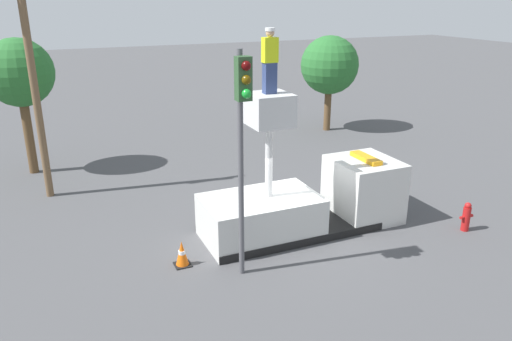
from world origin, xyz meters
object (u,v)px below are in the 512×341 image
fire_hydrant (466,217)px  tree_left_bg (19,74)px  traffic_cone_rear (182,254)px  utility_pole (34,85)px  tree_right_bg (330,65)px  traffic_light_pole (242,123)px  worker (270,61)px  bucket_truck (305,202)px

fire_hydrant → tree_left_bg: tree_left_bg is taller
traffic_cone_rear → tree_left_bg: tree_left_bg is taller
fire_hydrant → utility_pole: utility_pole is taller
traffic_cone_rear → tree_right_bg: bearing=44.2°
traffic_light_pole → fire_hydrant: bearing=-2.6°
utility_pole → traffic_light_pole: bearing=-60.9°
utility_pole → fire_hydrant: bearing=-35.1°
tree_left_bg → tree_right_bg: size_ratio=1.09×
worker → traffic_light_pole: worker is taller
traffic_cone_rear → utility_pole: utility_pole is taller
fire_hydrant → tree_right_bg: (2.44, 12.21, 2.98)m
traffic_cone_rear → tree_right_bg: (11.05, 10.74, 3.10)m
traffic_light_pole → tree_right_bg: 15.36m
tree_left_bg → tree_right_bg: 14.64m
bucket_truck → utility_pole: bearing=139.8°
tree_left_bg → utility_pole: 3.01m
traffic_light_pole → traffic_cone_rear: bearing=139.4°
traffic_light_pole → fire_hydrant: traffic_light_pole is taller
traffic_cone_rear → tree_left_bg: size_ratio=0.13×
worker → utility_pole: size_ratio=0.23×
traffic_light_pole → traffic_cone_rear: (-1.33, 1.14, -3.73)m
bucket_truck → traffic_cone_rear: (-4.13, -0.66, -0.56)m
traffic_cone_rear → utility_pole: bearing=114.4°
utility_pole → traffic_cone_rear: bearing=-65.6°
traffic_cone_rear → utility_pole: size_ratio=0.10×
bucket_truck → tree_right_bg: tree_right_bg is taller
worker → fire_hydrant: size_ratio=1.87×
bucket_truck → worker: (-1.26, 0.00, 4.33)m
traffic_cone_rear → tree_left_bg: (-3.55, 9.71, 3.69)m
fire_hydrant → tree_right_bg: size_ratio=0.19×
traffic_cone_rear → utility_pole: (-3.06, 6.74, 3.70)m
bucket_truck → tree_right_bg: size_ratio=1.28×
tree_right_bg → traffic_cone_rear: bearing=-135.8°
utility_pole → bucket_truck: bearing=-40.2°
bucket_truck → fire_hydrant: bearing=-25.4°
worker → traffic_cone_rear: (-2.87, -0.66, -4.89)m
tree_left_bg → utility_pole: bearing=-80.7°
worker → tree_left_bg: 11.16m
tree_right_bg → tree_left_bg: bearing=-176.0°
worker → tree_right_bg: bearing=50.9°
bucket_truck → tree_right_bg: (6.92, 10.08, 2.54)m
worker → utility_pole: 8.57m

